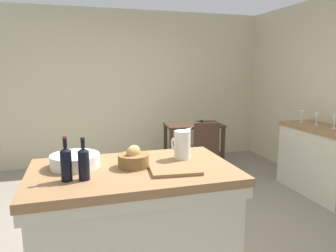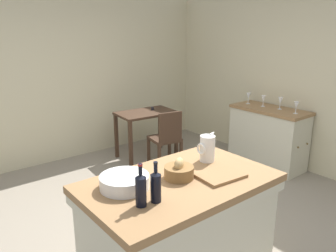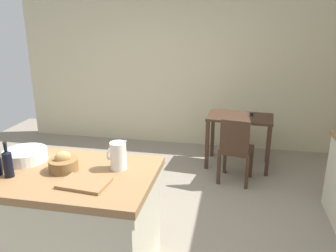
{
  "view_description": "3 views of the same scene",
  "coord_description": "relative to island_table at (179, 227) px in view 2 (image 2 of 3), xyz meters",
  "views": [
    {
      "loc": [
        -0.74,
        -2.84,
        1.62
      ],
      "look_at": [
        0.25,
        0.55,
        0.97
      ],
      "focal_mm": 33.34,
      "sensor_mm": 36.0,
      "label": 1
    },
    {
      "loc": [
        -1.91,
        -2.43,
        2.01
      ],
      "look_at": [
        0.47,
        0.53,
        0.91
      ],
      "focal_mm": 35.92,
      "sensor_mm": 36.0,
      "label": 2
    },
    {
      "loc": [
        0.93,
        -2.87,
        2.06
      ],
      "look_at": [
        0.25,
        0.54,
        0.95
      ],
      "focal_mm": 35.93,
      "sensor_mm": 36.0,
      "label": 3
    }
  ],
  "objects": [
    {
      "name": "ground_plane",
      "position": [
        0.37,
        0.66,
        -0.49
      ],
      "size": [
        6.76,
        6.76,
        0.0
      ],
      "primitive_type": "plane",
      "color": "gray"
    },
    {
      "name": "wall_back",
      "position": [
        0.37,
        3.26,
        0.81
      ],
      "size": [
        5.32,
        0.12,
        2.6
      ],
      "primitive_type": "cube",
      "color": "beige",
      "rests_on": "ground"
    },
    {
      "name": "wall_right",
      "position": [
        2.97,
        0.66,
        0.81
      ],
      "size": [
        0.12,
        5.2,
        2.6
      ],
      "primitive_type": "cube",
      "color": "beige",
      "rests_on": "ground"
    },
    {
      "name": "island_table",
      "position": [
        0.0,
        0.0,
        0.0
      ],
      "size": [
        1.48,
        0.91,
        0.9
      ],
      "color": "olive",
      "rests_on": "ground"
    },
    {
      "name": "side_cabinet",
      "position": [
        2.63,
        1.02,
        -0.04
      ],
      "size": [
        0.52,
        1.14,
        0.89
      ],
      "color": "olive",
      "rests_on": "ground"
    },
    {
      "name": "writing_desk",
      "position": [
        1.41,
        2.45,
        0.14
      ],
      "size": [
        0.95,
        0.64,
        0.8
      ],
      "color": "#3D281C",
      "rests_on": "ground"
    },
    {
      "name": "wooden_chair",
      "position": [
        1.37,
        1.88,
        -0.01
      ],
      "size": [
        0.47,
        0.47,
        0.88
      ],
      "color": "#3D281C",
      "rests_on": "ground"
    },
    {
      "name": "pitcher",
      "position": [
        0.43,
        0.14,
        0.53
      ],
      "size": [
        0.17,
        0.13,
        0.27
      ],
      "color": "white",
      "rests_on": "island_table"
    },
    {
      "name": "wash_bowl",
      "position": [
        -0.4,
        0.14,
        0.46
      ],
      "size": [
        0.36,
        0.36,
        0.1
      ],
      "primitive_type": "cylinder",
      "color": "white",
      "rests_on": "island_table"
    },
    {
      "name": "bread_basket",
      "position": [
        0.01,
        0.02,
        0.47
      ],
      "size": [
        0.23,
        0.23,
        0.17
      ],
      "color": "brown",
      "rests_on": "island_table"
    },
    {
      "name": "cutting_board",
      "position": [
        0.27,
        -0.17,
        0.43
      ],
      "size": [
        0.37,
        0.27,
        0.02
      ],
      "primitive_type": "cube",
      "rotation": [
        0.0,
        0.0,
        -0.09
      ],
      "color": "olive",
      "rests_on": "island_table"
    },
    {
      "name": "wine_bottle_dark",
      "position": [
        -0.35,
        -0.16,
        0.53
      ],
      "size": [
        0.07,
        0.07,
        0.28
      ],
      "color": "black",
      "rests_on": "island_table"
    },
    {
      "name": "wine_bottle_amber",
      "position": [
        -0.46,
        -0.14,
        0.53
      ],
      "size": [
        0.07,
        0.07,
        0.29
      ],
      "color": "black",
      "rests_on": "island_table"
    },
    {
      "name": "wine_glass_far_left",
      "position": [
        2.63,
        0.62,
        0.52
      ],
      "size": [
        0.07,
        0.07,
        0.17
      ],
      "color": "white",
      "rests_on": "side_cabinet"
    },
    {
      "name": "wine_glass_left",
      "position": [
        2.69,
        0.91,
        0.52
      ],
      "size": [
        0.07,
        0.07,
        0.18
      ],
      "color": "white",
      "rests_on": "side_cabinet"
    },
    {
      "name": "wine_glass_middle",
      "position": [
        2.65,
        1.17,
        0.52
      ],
      "size": [
        0.07,
        0.07,
        0.17
      ],
      "color": "white",
      "rests_on": "side_cabinet"
    },
    {
      "name": "wine_glass_right",
      "position": [
        2.63,
        1.43,
        0.52
      ],
      "size": [
        0.07,
        0.07,
        0.17
      ],
      "color": "white",
      "rests_on": "side_cabinet"
    }
  ]
}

